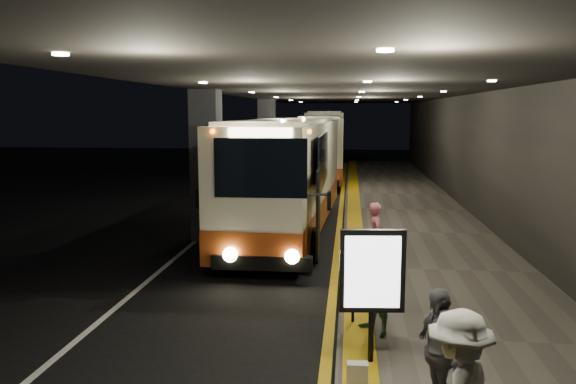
# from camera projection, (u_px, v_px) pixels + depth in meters

# --- Properties ---
(ground) EXTENTS (90.00, 90.00, 0.00)m
(ground) POSITION_uv_depth(u_px,v_px,m) (229.00, 281.00, 12.58)
(ground) COLOR black
(lane_line_white) EXTENTS (0.12, 50.00, 0.01)m
(lane_line_white) POSITION_uv_depth(u_px,v_px,m) (207.00, 232.00, 17.70)
(lane_line_white) COLOR silver
(lane_line_white) RESTS_ON ground
(kerb_stripe_yellow) EXTENTS (0.18, 50.00, 0.01)m
(kerb_stripe_yellow) POSITION_uv_depth(u_px,v_px,m) (339.00, 235.00, 17.25)
(kerb_stripe_yellow) COLOR gold
(kerb_stripe_yellow) RESTS_ON ground
(sidewalk) EXTENTS (4.50, 50.00, 0.15)m
(sidewalk) POSITION_uv_depth(u_px,v_px,m) (418.00, 235.00, 16.98)
(sidewalk) COLOR #514C44
(sidewalk) RESTS_ON ground
(tactile_strip) EXTENTS (0.50, 50.00, 0.01)m
(tactile_strip) POSITION_uv_depth(u_px,v_px,m) (355.00, 231.00, 17.17)
(tactile_strip) COLOR gold
(tactile_strip) RESTS_ON sidewalk
(terminal_wall) EXTENTS (0.10, 50.00, 6.00)m
(terminal_wall) POSITION_uv_depth(u_px,v_px,m) (500.00, 138.00, 16.32)
(terminal_wall) COLOR black
(terminal_wall) RESTS_ON ground
(support_columns) EXTENTS (0.80, 24.80, 4.40)m
(support_columns) POSITION_uv_depth(u_px,v_px,m) (207.00, 166.00, 16.37)
(support_columns) COLOR black
(support_columns) RESTS_ON ground
(canopy) EXTENTS (9.00, 50.00, 0.40)m
(canopy) POSITION_uv_depth(u_px,v_px,m) (346.00, 83.00, 16.58)
(canopy) COLOR black
(canopy) RESTS_ON support_columns
(coach_main) EXTENTS (2.77, 11.11, 3.44)m
(coach_main) POSITION_uv_depth(u_px,v_px,m) (288.00, 181.00, 17.34)
(coach_main) COLOR beige
(coach_main) RESTS_ON ground
(coach_second) EXTENTS (2.55, 11.03, 3.45)m
(coach_second) POSITION_uv_depth(u_px,v_px,m) (321.00, 150.00, 31.04)
(coach_second) COLOR beige
(coach_second) RESTS_ON ground
(coach_third) EXTENTS (2.62, 11.81, 3.70)m
(coach_third) POSITION_uv_depth(u_px,v_px,m) (326.00, 139.00, 40.77)
(coach_third) COLOR beige
(coach_third) RESTS_ON ground
(passenger_boarding) EXTENTS (0.49, 0.64, 1.59)m
(passenger_boarding) POSITION_uv_depth(u_px,v_px,m) (376.00, 237.00, 12.71)
(passenger_boarding) COLOR #BC5868
(passenger_boarding) RESTS_ON sidewalk
(passenger_waiting_green) EXTENTS (0.81, 0.86, 1.51)m
(passenger_waiting_green) POSITION_uv_depth(u_px,v_px,m) (376.00, 289.00, 9.07)
(passenger_waiting_green) COLOR #3B6638
(passenger_waiting_green) RESTS_ON sidewalk
(passenger_waiting_grey) EXTENTS (0.72, 1.01, 1.56)m
(passenger_waiting_grey) POSITION_uv_depth(u_px,v_px,m) (437.00, 351.00, 6.69)
(passenger_waiting_grey) COLOR #55555A
(passenger_waiting_grey) RESTS_ON sidewalk
(bag_plain) EXTENTS (0.28, 0.17, 0.34)m
(bag_plain) POSITION_uv_depth(u_px,v_px,m) (357.00, 375.00, 7.37)
(bag_plain) COLOR #BCB5B0
(bag_plain) RESTS_ON sidewalk
(info_sign) EXTENTS (0.93, 0.20, 1.97)m
(info_sign) POSITION_uv_depth(u_px,v_px,m) (372.00, 274.00, 7.97)
(info_sign) COLOR black
(info_sign) RESTS_ON sidewalk
(stanchion_post) EXTENTS (0.05, 0.05, 1.03)m
(stanchion_post) POSITION_uv_depth(u_px,v_px,m) (353.00, 293.00, 9.63)
(stanchion_post) COLOR black
(stanchion_post) RESTS_ON sidewalk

